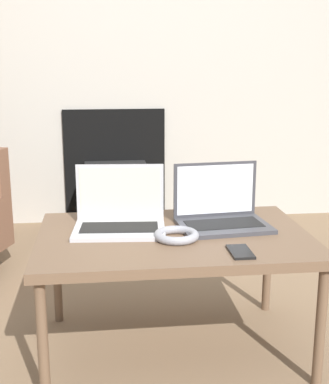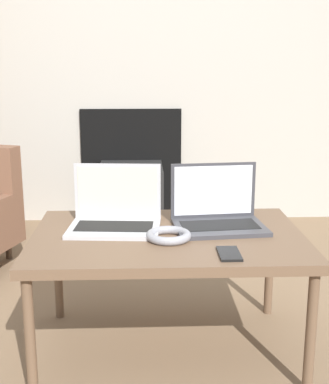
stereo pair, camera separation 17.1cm
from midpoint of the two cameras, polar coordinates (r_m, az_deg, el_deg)
name	(u,v)px [view 1 (the left image)]	position (r m, az deg, el deg)	size (l,w,h in m)	color
wall_back	(137,33)	(3.72, -4.30, 16.57)	(7.00, 0.08, 2.60)	#ADA89E
table	(174,244)	(2.01, -1.43, -5.55)	(1.01, 0.67, 0.48)	brown
laptop_left	(120,215)	(2.06, -7.18, -2.53)	(0.36, 0.27, 0.24)	#B2B2B7
laptop_right	(221,212)	(2.10, 3.69, -2.19)	(0.36, 0.28, 0.24)	#38383D
headphones	(176,235)	(1.93, -1.33, -4.67)	(0.16, 0.16, 0.03)	gray
phone	(240,252)	(1.81, 5.42, -6.40)	(0.07, 0.13, 0.01)	black
tv	(117,199)	(3.54, -6.51, -0.81)	(0.41, 0.48, 0.43)	black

